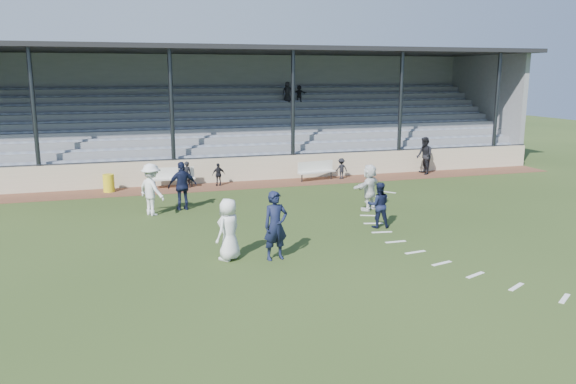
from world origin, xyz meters
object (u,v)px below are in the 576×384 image
object	(u,v)px
player_white_lead	(229,229)
bench_left	(173,176)
official	(424,156)
player_navy_lead	(276,226)
bench_right	(316,169)
football	(276,237)
trash_bin	(109,183)

from	to	relation	value
player_white_lead	bench_left	bearing A→B (deg)	-129.26
official	player_navy_lead	bearing A→B (deg)	-37.64
player_navy_lead	official	world-z (taller)	player_navy_lead
bench_right	player_navy_lead	xyz separation A→B (m)	(-5.18, -11.18, 0.42)
football	player_white_lead	distance (m)	2.40
official	trash_bin	bearing A→B (deg)	-82.39
player_navy_lead	official	bearing A→B (deg)	34.99
trash_bin	player_navy_lead	size ratio (longest dim) A/B	0.40
player_navy_lead	football	bearing A→B (deg)	64.39
official	player_white_lead	bearing A→B (deg)	-41.69
trash_bin	player_white_lead	bearing A→B (deg)	-72.32
player_white_lead	player_navy_lead	xyz separation A→B (m)	(1.30, -0.36, 0.10)
bench_left	football	world-z (taller)	bench_left
bench_right	player_white_lead	distance (m)	12.61
football	player_white_lead	xyz separation A→B (m)	(-1.79, -1.39, 0.79)
player_navy_lead	bench_right	bearing A→B (deg)	55.36
football	player_white_lead	world-z (taller)	player_white_lead
player_navy_lead	official	distance (m)	15.89
football	player_navy_lead	distance (m)	2.03
trash_bin	player_white_lead	distance (m)	11.37
player_white_lead	player_navy_lead	distance (m)	1.35
football	player_navy_lead	xyz separation A→B (m)	(-0.50, -1.75, 0.90)
bench_left	official	xyz separation A→B (m)	(13.15, -0.16, 0.42)
player_white_lead	official	world-z (taller)	official
bench_right	player_white_lead	bearing A→B (deg)	-132.16
player_white_lead	trash_bin	bearing A→B (deg)	-114.53
bench_left	bench_right	bearing A→B (deg)	-0.45
football	player_navy_lead	size ratio (longest dim) A/B	0.11
player_navy_lead	trash_bin	bearing A→B (deg)	103.24
player_white_lead	official	distance (m)	16.59
player_white_lead	bench_right	bearing A→B (deg)	-163.15
football	official	bearing A→B (deg)	41.18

